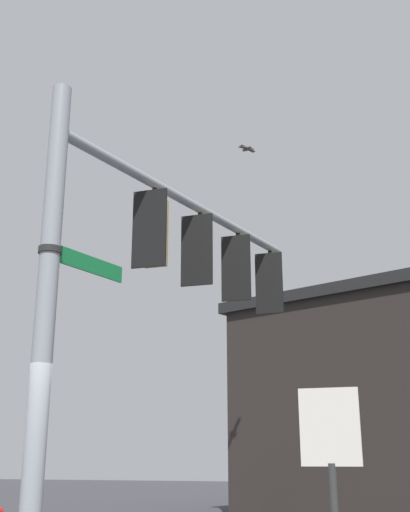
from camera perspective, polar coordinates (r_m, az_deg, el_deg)
signal_pole at (r=7.96m, az=-13.86°, el=-5.05°), size 0.25×0.25×6.15m
mast_arm at (r=10.91m, az=-1.08°, el=4.50°), size 1.82×5.94×0.15m
traffic_light_nearest_pole at (r=9.87m, az=-4.49°, el=2.15°), size 0.54×0.49×1.31m
traffic_light_mid_inner at (r=10.83m, az=-0.41°, el=0.30°), size 0.54×0.49×1.31m
traffic_light_mid_outer at (r=11.84m, az=2.98°, el=-1.25°), size 0.54×0.49×1.31m
traffic_light_arm_end at (r=12.90m, az=5.83°, el=-2.54°), size 0.54×0.49×1.31m
street_name_sign at (r=8.43m, az=-11.47°, el=-0.23°), size 0.52×1.43×0.22m
bird_flying at (r=14.77m, az=3.70°, el=9.40°), size 0.30×0.45×0.10m
historical_marker at (r=6.80m, az=11.08°, el=-17.41°), size 0.60×0.08×2.13m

